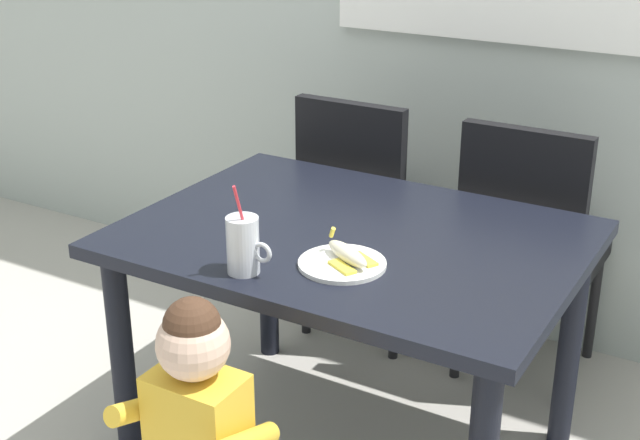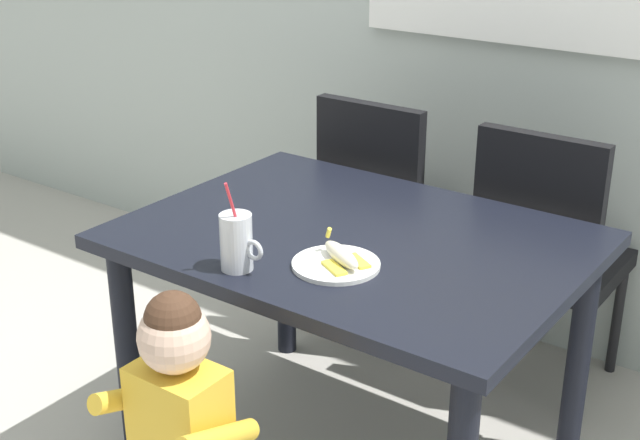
% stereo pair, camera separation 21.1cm
% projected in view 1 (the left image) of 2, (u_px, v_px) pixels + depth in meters
% --- Properties ---
extents(dining_table, '(1.27, 0.94, 0.76)m').
position_uv_depth(dining_table, '(352.00, 266.00, 2.50)').
color(dining_table, black).
rests_on(dining_table, ground).
extents(dining_chair_left, '(0.44, 0.44, 0.96)m').
position_uv_depth(dining_chair_left, '(364.00, 205.00, 3.24)').
color(dining_chair_left, black).
rests_on(dining_chair_left, ground).
extents(dining_chair_right, '(0.44, 0.45, 0.96)m').
position_uv_depth(dining_chair_right, '(528.00, 239.00, 2.95)').
color(dining_chair_right, black).
rests_on(dining_chair_right, ground).
extents(toddler_standing, '(0.33, 0.24, 0.84)m').
position_uv_depth(toddler_standing, '(198.00, 419.00, 2.03)').
color(toddler_standing, '#3F4760').
rests_on(toddler_standing, ground).
extents(milk_cup, '(0.13, 0.09, 0.25)m').
position_uv_depth(milk_cup, '(243.00, 248.00, 2.20)').
color(milk_cup, silver).
rests_on(milk_cup, dining_table).
extents(snack_plate, '(0.23, 0.23, 0.01)m').
position_uv_depth(snack_plate, '(342.00, 264.00, 2.25)').
color(snack_plate, white).
rests_on(snack_plate, dining_table).
extents(peeled_banana, '(0.17, 0.14, 0.07)m').
position_uv_depth(peeled_banana, '(348.00, 255.00, 2.25)').
color(peeled_banana, '#F4EAC6').
rests_on(peeled_banana, snack_plate).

